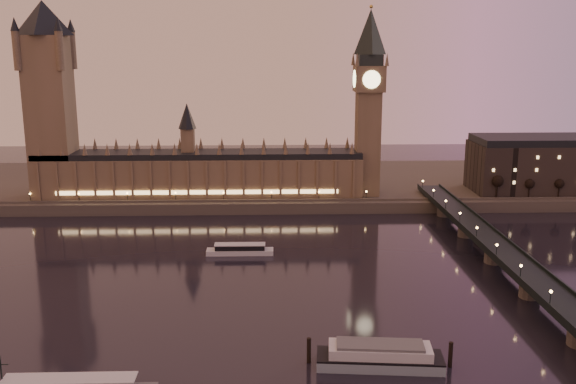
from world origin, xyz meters
The scene contains 11 objects.
ground centered at (0.00, 0.00, 0.00)m, with size 700.00×700.00×0.00m, color black.
far_embankment centered at (30.00, 165.00, 3.00)m, with size 560.00×130.00×6.00m, color #423D35.
palace_of_westminster centered at (-40.12, 120.99, 21.71)m, with size 180.00×26.62×52.00m.
victoria_tower centered at (-120.00, 121.00, 65.79)m, with size 31.68×31.68×118.00m.
big_ben centered at (53.99, 120.99, 63.95)m, with size 17.68×17.68×104.00m.
westminster_bridge centered at (91.61, 0.00, 5.52)m, with size 13.20×260.00×15.30m.
bare_tree_0 centered at (125.73, 109.00, 14.27)m, with size 5.46×5.46×11.10m.
bare_tree_1 centered at (142.61, 109.00, 14.27)m, with size 5.46×5.46×11.10m.
bare_tree_2 centered at (159.49, 109.00, 14.27)m, with size 5.46×5.46×11.10m.
cruise_boat_a centered at (-14.23, 33.83, 2.04)m, with size 29.03×6.47×4.64m.
moored_barge centered at (29.26, -68.07, 3.17)m, with size 40.83×13.33×7.52m.
Camera 1 is at (-1.91, -232.76, 88.27)m, focal length 40.00 mm.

